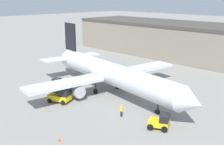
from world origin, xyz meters
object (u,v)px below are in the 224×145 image
Objects in this scene: belt_loader_truck at (61,95)px; safety_cone_near at (59,139)px; airplane at (109,73)px; baggage_tug at (161,122)px; pushback_tug at (54,84)px; ground_crew_worker at (121,110)px.

belt_loader_truck reaches higher than safety_cone_near.
baggage_tug is (14.56, -4.89, -2.56)m from airplane.
pushback_tug is (-22.84, -0.93, -0.00)m from baggage_tug.
airplane is 11.47× the size of baggage_tug.
baggage_tug is 12.64m from safety_cone_near.
safety_cone_near is at bearing -59.56° from belt_loader_truck.
baggage_tug is 0.94× the size of pushback_tug.
airplane is at bearing 152.50° from ground_crew_worker.
airplane is 10.74m from ground_crew_worker.
pushback_tug reaches higher than ground_crew_worker.
airplane reaches higher than belt_loader_truck.
safety_cone_near is at bearing -54.32° from airplane.
belt_loader_truck is 7.06m from pushback_tug.
belt_loader_truck is (-10.44, -2.81, 0.20)m from ground_crew_worker.
ground_crew_worker is 0.51× the size of pushback_tug.
airplane is at bearing 135.00° from baggage_tug.
safety_cone_near is (8.41, -15.91, -3.22)m from airplane.
airplane is 18.28m from safety_cone_near.
belt_loader_truck is 7.13× the size of safety_cone_near.
belt_loader_truck is at bearing 144.67° from safety_cone_near.
baggage_tug is (5.93, 0.96, 0.00)m from ground_crew_worker.
ground_crew_worker is 10.82m from belt_loader_truck.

